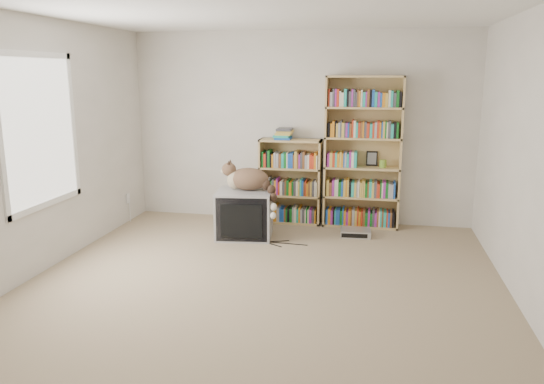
% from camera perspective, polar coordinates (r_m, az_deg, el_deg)
% --- Properties ---
extents(floor, '(4.50, 5.00, 0.01)m').
position_cam_1_polar(floor, '(4.96, -1.31, -10.56)').
color(floor, tan).
rests_on(floor, ground).
extents(wall_back, '(4.50, 0.02, 2.50)m').
position_cam_1_polar(wall_back, '(7.05, 3.03, 6.90)').
color(wall_back, silver).
rests_on(wall_back, floor).
extents(wall_front, '(4.50, 0.02, 2.50)m').
position_cam_1_polar(wall_front, '(2.29, -15.03, -5.63)').
color(wall_front, silver).
rests_on(wall_front, floor).
extents(wall_left, '(0.02, 5.00, 2.50)m').
position_cam_1_polar(wall_left, '(5.55, -24.79, 4.20)').
color(wall_left, silver).
rests_on(wall_left, floor).
extents(wall_right, '(0.02, 5.00, 2.50)m').
position_cam_1_polar(wall_right, '(4.68, 26.66, 2.65)').
color(wall_right, silver).
rests_on(wall_right, floor).
extents(ceiling, '(4.50, 5.00, 0.02)m').
position_cam_1_polar(ceiling, '(4.59, -1.47, 19.48)').
color(ceiling, white).
rests_on(ceiling, wall_back).
extents(window, '(0.02, 1.22, 1.52)m').
position_cam_1_polar(window, '(5.68, -23.66, 6.01)').
color(window, white).
rests_on(window, wall_left).
extents(crt_tv, '(0.72, 0.66, 0.57)m').
position_cam_1_polar(crt_tv, '(6.47, -2.97, -2.34)').
color(crt_tv, '#979799').
rests_on(crt_tv, floor).
extents(cat, '(0.75, 0.53, 0.59)m').
position_cam_1_polar(cat, '(6.38, -2.17, 1.02)').
color(cat, '#392317').
rests_on(cat, crt_tv).
extents(bookcase_tall, '(0.96, 0.30, 1.93)m').
position_cam_1_polar(bookcase_tall, '(6.89, 9.71, 3.77)').
color(bookcase_tall, tan).
rests_on(bookcase_tall, floor).
extents(bookcase_short, '(0.81, 0.30, 1.11)m').
position_cam_1_polar(bookcase_short, '(7.04, 2.00, 0.82)').
color(bookcase_short, tan).
rests_on(bookcase_short, floor).
extents(book_stack, '(0.20, 0.27, 0.14)m').
position_cam_1_polar(book_stack, '(6.94, 1.25, 6.29)').
color(book_stack, red).
rests_on(book_stack, bookcase_short).
extents(green_mug, '(0.09, 0.09, 0.10)m').
position_cam_1_polar(green_mug, '(6.88, 11.85, 3.02)').
color(green_mug, olive).
rests_on(green_mug, bookcase_tall).
extents(framed_print, '(0.14, 0.05, 0.19)m').
position_cam_1_polar(framed_print, '(6.97, 10.70, 3.57)').
color(framed_print, black).
rests_on(framed_print, bookcase_tall).
extents(dvd_player, '(0.38, 0.28, 0.08)m').
position_cam_1_polar(dvd_player, '(6.60, 8.98, -4.35)').
color(dvd_player, '#BBBBC0').
rests_on(dvd_player, floor).
extents(wall_outlet, '(0.01, 0.08, 0.13)m').
position_cam_1_polar(wall_outlet, '(7.35, -15.24, -0.65)').
color(wall_outlet, silver).
rests_on(wall_outlet, wall_left).
extents(floor_cables, '(1.20, 0.70, 0.01)m').
position_cam_1_polar(floor_cables, '(6.17, 3.65, -5.79)').
color(floor_cables, black).
rests_on(floor_cables, floor).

